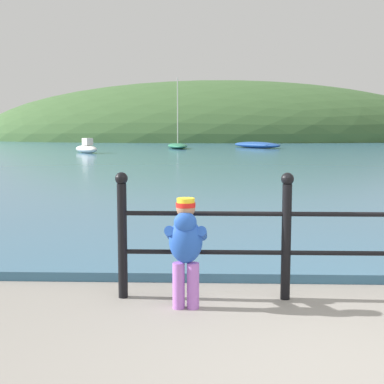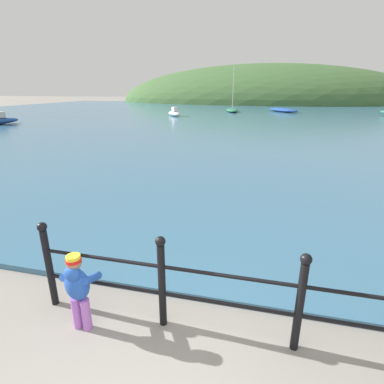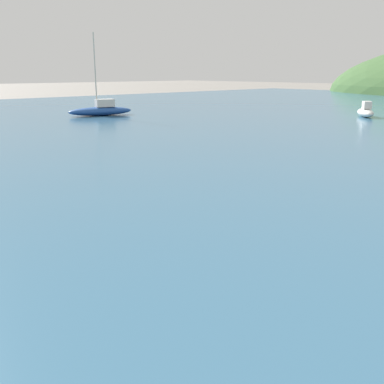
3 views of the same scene
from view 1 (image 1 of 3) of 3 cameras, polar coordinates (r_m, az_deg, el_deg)
ground_plane at (r=3.93m, az=16.34°, el=-17.78°), size 200.00×200.00×0.00m
water at (r=35.50m, az=3.45°, el=4.32°), size 80.00×60.00×0.10m
far_hillside at (r=69.83m, az=2.71°, el=5.53°), size 62.18×34.20×15.12m
iron_railing at (r=5.27m, az=18.43°, el=-4.18°), size 4.77×0.12×1.21m
child_in_coat at (r=4.78m, az=-0.67°, el=-5.44°), size 0.38×0.37×1.00m
boat_far_left at (r=39.58m, az=-1.57°, el=4.98°), size 2.08×4.50×5.15m
boat_twin_mast at (r=33.07m, az=-11.19°, el=4.61°), size 2.13×2.40×0.90m
boat_red_dinghy at (r=40.89m, az=6.92°, el=5.01°), size 4.17×4.94×0.46m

